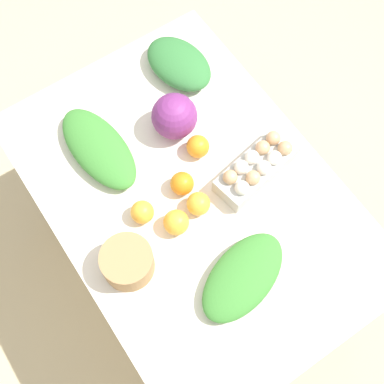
% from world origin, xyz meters
% --- Properties ---
extents(ground_plane, '(8.00, 8.00, 0.00)m').
position_xyz_m(ground_plane, '(0.00, 0.00, 0.00)').
color(ground_plane, '#C6B289').
extents(dining_table, '(1.17, 0.80, 0.76)m').
position_xyz_m(dining_table, '(0.00, 0.00, 0.64)').
color(dining_table, silver).
rests_on(dining_table, ground_plane).
extents(cabbage_purple, '(0.14, 0.14, 0.14)m').
position_xyz_m(cabbage_purple, '(0.22, -0.08, 0.83)').
color(cabbage_purple, '#7A2D75').
rests_on(cabbage_purple, dining_table).
extents(egg_carton, '(0.15, 0.29, 0.09)m').
position_xyz_m(egg_carton, '(-0.05, -0.20, 0.81)').
color(egg_carton, '#B7B7B2').
rests_on(egg_carton, dining_table).
extents(paper_bag, '(0.15, 0.15, 0.09)m').
position_xyz_m(paper_bag, '(-0.08, 0.27, 0.81)').
color(paper_bag, '#A87F51').
rests_on(paper_bag, dining_table).
extents(greens_bunch_beet_tops, '(0.27, 0.21, 0.08)m').
position_xyz_m(greens_bunch_beet_tops, '(0.40, -0.22, 0.80)').
color(greens_bunch_beet_tops, '#337538').
rests_on(greens_bunch_beet_tops, dining_table).
extents(greens_bunch_kale, '(0.24, 0.33, 0.06)m').
position_xyz_m(greens_bunch_kale, '(-0.29, 0.03, 0.79)').
color(greens_bunch_kale, '#3D8433').
rests_on(greens_bunch_kale, dining_table).
extents(greens_bunch_scallion, '(0.34, 0.18, 0.07)m').
position_xyz_m(greens_bunch_scallion, '(0.28, 0.16, 0.80)').
color(greens_bunch_scallion, '#3D8433').
rests_on(greens_bunch_scallion, dining_table).
extents(orange_0, '(0.07, 0.07, 0.07)m').
position_xyz_m(orange_0, '(-0.05, 0.01, 0.80)').
color(orange_0, '#F9A833').
rests_on(orange_0, dining_table).
extents(orange_1, '(0.07, 0.07, 0.07)m').
position_xyz_m(orange_1, '(0.03, 0.01, 0.80)').
color(orange_1, orange).
rests_on(orange_1, dining_table).
extents(orange_2, '(0.08, 0.08, 0.08)m').
position_xyz_m(orange_2, '(-0.06, 0.09, 0.80)').
color(orange_2, '#F9A833').
rests_on(orange_2, dining_table).
extents(orange_3, '(0.07, 0.07, 0.07)m').
position_xyz_m(orange_3, '(0.11, -0.10, 0.80)').
color(orange_3, orange).
rests_on(orange_3, dining_table).
extents(orange_4, '(0.07, 0.07, 0.07)m').
position_xyz_m(orange_4, '(0.02, 0.16, 0.80)').
color(orange_4, '#F9A833').
rests_on(orange_4, dining_table).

